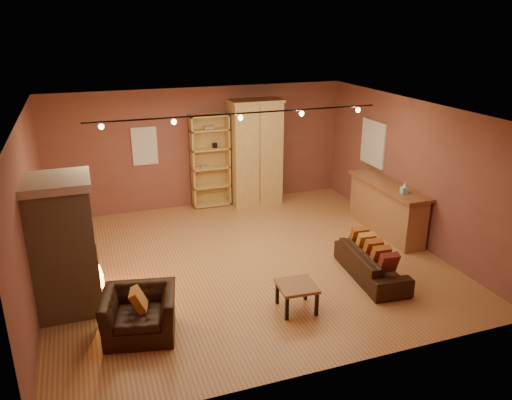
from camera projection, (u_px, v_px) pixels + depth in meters
name	position (u px, v px, depth m)	size (l,w,h in m)	color
floor	(245.00, 261.00, 9.28)	(7.00, 7.00, 0.00)	#9D6537
ceiling	(244.00, 111.00, 8.32)	(7.00, 7.00, 0.00)	#58311B
back_wall	(201.00, 148.00, 11.68)	(7.00, 0.02, 2.80)	brown
left_wall	(30.00, 214.00, 7.70)	(0.02, 6.50, 2.80)	brown
right_wall	(412.00, 171.00, 9.91)	(0.02, 6.50, 2.80)	brown
fireplace	(64.00, 246.00, 7.43)	(1.01, 0.98, 2.12)	tan
back_window	(145.00, 146.00, 11.20)	(0.56, 0.04, 0.86)	white
bookcase	(210.00, 160.00, 11.73)	(0.90, 0.35, 2.20)	#D8B369
armoire	(255.00, 152.00, 11.84)	(1.23, 0.70, 2.51)	#D8B369
bar_counter	(386.00, 208.00, 10.37)	(0.60, 2.23, 1.07)	#A9764E
tissue_box	(404.00, 189.00, 9.62)	(0.13, 0.13, 0.21)	#87BAD8
right_window	(373.00, 143.00, 11.05)	(0.05, 0.90, 1.00)	white
loveseat	(372.00, 258.00, 8.60)	(0.66, 1.75, 0.73)	black
armchair	(139.00, 306.00, 7.00)	(1.13, 0.86, 0.88)	black
coffee_table	(297.00, 288.00, 7.62)	(0.61, 0.61, 0.43)	brown
track_rail	(240.00, 115.00, 8.54)	(5.20, 0.09, 0.13)	black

